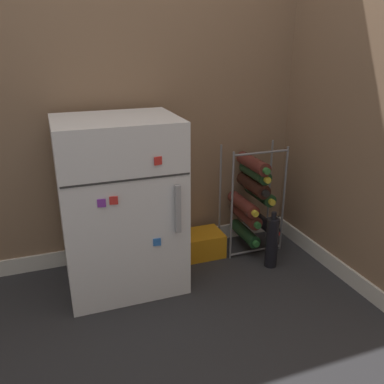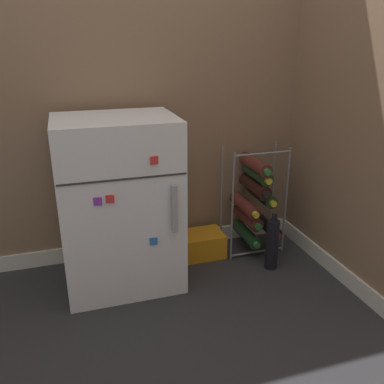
{
  "view_description": "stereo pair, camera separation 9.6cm",
  "coord_description": "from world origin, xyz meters",
  "px_view_note": "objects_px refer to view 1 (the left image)",
  "views": [
    {
      "loc": [
        -0.52,
        -1.59,
        1.19
      ],
      "look_at": [
        0.17,
        0.32,
        0.43
      ],
      "focal_mm": 38.0,
      "sensor_mm": 36.0,
      "label": 1
    },
    {
      "loc": [
        -0.43,
        -1.62,
        1.19
      ],
      "look_at": [
        0.17,
        0.32,
        0.43
      ],
      "focal_mm": 38.0,
      "sensor_mm": 36.0,
      "label": 2
    }
  ],
  "objects_px": {
    "mini_fridge": "(121,205)",
    "soda_box": "(198,244)",
    "loose_bottle_floor": "(272,242)",
    "wine_rack": "(252,199)"
  },
  "relations": [
    {
      "from": "mini_fridge",
      "to": "soda_box",
      "type": "height_order",
      "value": "mini_fridge"
    },
    {
      "from": "mini_fridge",
      "to": "loose_bottle_floor",
      "type": "bearing_deg",
      "value": -8.95
    },
    {
      "from": "mini_fridge",
      "to": "wine_rack",
      "type": "distance_m",
      "value": 0.8
    },
    {
      "from": "wine_rack",
      "to": "loose_bottle_floor",
      "type": "relative_size",
      "value": 1.96
    },
    {
      "from": "mini_fridge",
      "to": "soda_box",
      "type": "distance_m",
      "value": 0.59
    },
    {
      "from": "wine_rack",
      "to": "soda_box",
      "type": "distance_m",
      "value": 0.42
    },
    {
      "from": "wine_rack",
      "to": "loose_bottle_floor",
      "type": "height_order",
      "value": "wine_rack"
    },
    {
      "from": "soda_box",
      "to": "loose_bottle_floor",
      "type": "bearing_deg",
      "value": -36.36
    },
    {
      "from": "wine_rack",
      "to": "soda_box",
      "type": "height_order",
      "value": "wine_rack"
    },
    {
      "from": "wine_rack",
      "to": "mini_fridge",
      "type": "bearing_deg",
      "value": -172.37
    }
  ]
}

